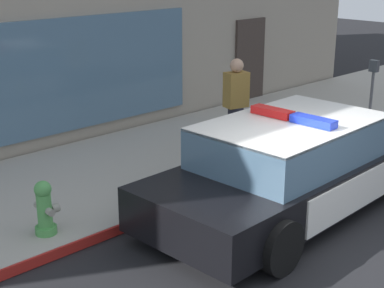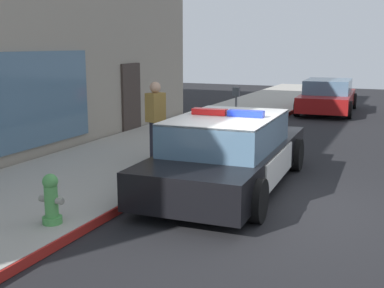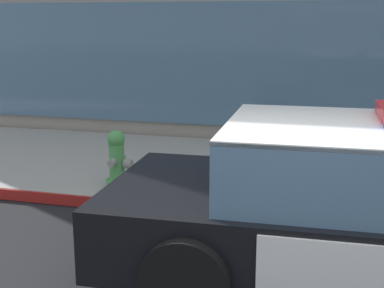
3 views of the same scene
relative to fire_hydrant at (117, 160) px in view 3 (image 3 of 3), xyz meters
name	(u,v)px [view 3 (image 3 of 3)]	position (x,y,z in m)	size (l,w,h in m)	color
sidewalk	(311,178)	(2.33, 1.29, -0.43)	(48.00, 3.44, 0.15)	#A39E93
curb_red_paint	(303,223)	(2.33, -0.44, -0.43)	(28.80, 0.04, 0.14)	maroon
fire_hydrant	(117,160)	(0.00, 0.00, 0.00)	(0.34, 0.39, 0.73)	#4C994C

